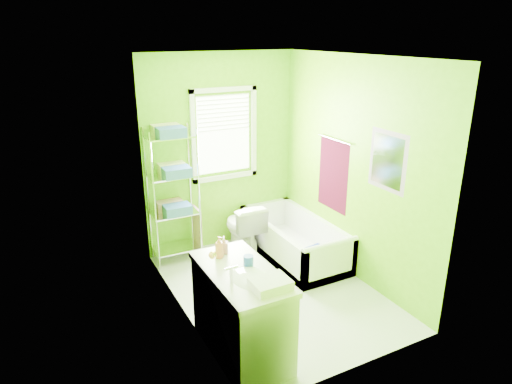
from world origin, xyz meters
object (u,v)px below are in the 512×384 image
bathtub (295,245)px  wire_shelf_unit (174,180)px  vanity (242,309)px  toilet (243,228)px

bathtub → wire_shelf_unit: 1.79m
bathtub → vanity: 2.01m
toilet → vanity: size_ratio=0.66×
vanity → wire_shelf_unit: 2.14m
toilet → vanity: bearing=66.1°
bathtub → toilet: size_ratio=2.23×
bathtub → toilet: toilet is taller
bathtub → wire_shelf_unit: bearing=154.4°
bathtub → wire_shelf_unit: wire_shelf_unit is taller
bathtub → toilet: bearing=144.0°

